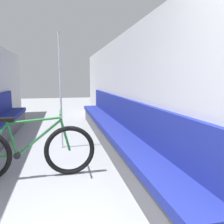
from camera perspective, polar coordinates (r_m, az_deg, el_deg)
name	(u,v)px	position (r m, az deg, el deg)	size (l,w,h in m)	color
wall_right	(126,91)	(4.27, 3.79, 5.58)	(0.10, 10.17, 2.19)	#B2B2B7
bench_seat_row_right	(114,131)	(4.34, 0.41, -4.86)	(0.46, 6.11, 0.97)	#4C4C51
bicycle	(28,152)	(3.15, -21.08, -9.74)	(1.78, 0.46, 0.89)	black
grab_pole_near	(61,93)	(4.23, -13.28, 4.83)	(0.08, 0.08, 2.17)	gray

